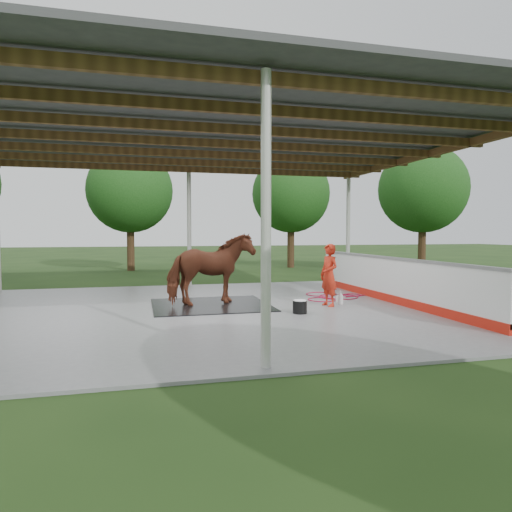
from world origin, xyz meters
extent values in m
plane|color=#1E3814|center=(0.00, 0.00, 0.00)|extent=(100.00, 100.00, 0.00)
cube|color=slate|center=(0.00, 0.00, 0.03)|extent=(12.00, 10.00, 0.05)
cylinder|color=beige|center=(0.00, -4.70, 1.98)|extent=(0.14, 0.14, 3.85)
cylinder|color=beige|center=(0.00, 4.70, 1.98)|extent=(0.14, 0.14, 3.85)
cylinder|color=beige|center=(5.70, 4.70, 1.98)|extent=(0.14, 0.14, 3.85)
cube|color=brown|center=(0.00, -4.50, 3.85)|extent=(12.00, 0.10, 0.18)
cube|color=brown|center=(0.00, -3.00, 3.85)|extent=(12.00, 0.10, 0.18)
cube|color=brown|center=(0.00, -1.50, 3.85)|extent=(12.00, 0.10, 0.18)
cube|color=brown|center=(0.00, 0.00, 3.85)|extent=(12.00, 0.10, 0.18)
cube|color=brown|center=(0.00, 1.50, 3.85)|extent=(12.00, 0.10, 0.18)
cube|color=brown|center=(0.00, 3.00, 3.85)|extent=(12.00, 0.10, 0.18)
cube|color=brown|center=(0.00, 4.50, 3.85)|extent=(12.00, 0.10, 0.18)
cube|color=brown|center=(5.70, 0.00, 3.85)|extent=(0.12, 10.00, 0.18)
cube|color=#38383A|center=(0.00, 0.00, 4.05)|extent=(12.60, 10.60, 0.10)
cube|color=red|center=(4.59, 0.00, 0.15)|extent=(0.14, 8.00, 0.20)
cube|color=white|center=(4.60, 0.00, 0.65)|extent=(0.12, 8.00, 1.00)
cube|color=slate|center=(4.60, 0.00, 1.17)|extent=(0.16, 8.00, 0.06)
cylinder|color=#382314|center=(-2.00, 12.00, 1.10)|extent=(0.36, 0.36, 2.20)
sphere|color=#194714|center=(-2.00, 12.00, 3.80)|extent=(4.00, 4.00, 4.00)
cylinder|color=#382314|center=(6.00, 12.00, 1.10)|extent=(0.36, 0.36, 2.20)
sphere|color=#194714|center=(6.00, 12.00, 3.80)|extent=(4.00, 4.00, 4.00)
cylinder|color=#382314|center=(11.00, 8.00, 1.10)|extent=(0.36, 0.36, 2.20)
sphere|color=#194714|center=(11.00, 8.00, 3.80)|extent=(4.00, 4.00, 4.00)
cube|color=black|center=(0.07, 0.53, 0.06)|extent=(2.78, 2.60, 0.02)
imported|color=brown|center=(0.07, 0.53, 0.94)|extent=(2.23, 1.45, 1.74)
imported|color=red|center=(2.81, -0.27, 0.80)|extent=(0.48, 0.62, 1.50)
cylinder|color=black|center=(1.79, -1.05, 0.19)|extent=(0.31, 0.31, 0.28)
cylinder|color=white|center=(1.79, -1.05, 0.33)|extent=(0.29, 0.29, 0.03)
imported|color=silver|center=(3.17, -0.17, 0.22)|extent=(0.18, 0.18, 0.34)
imported|color=#338CD8|center=(3.28, 0.24, 0.16)|extent=(0.14, 0.14, 0.22)
torus|color=#A60B31|center=(3.66, 1.04, 0.06)|extent=(1.06, 1.06, 0.02)
torus|color=#A60B31|center=(3.04, 0.67, 0.06)|extent=(0.77, 0.77, 0.02)
torus|color=#A60B31|center=(4.17, 1.25, 0.06)|extent=(0.54, 0.54, 0.02)
torus|color=#A60B31|center=(3.40, 1.64, 0.06)|extent=(0.85, 0.85, 0.02)
cylinder|color=#A60B31|center=(4.41, 1.13, 0.06)|extent=(1.16, 0.40, 0.02)
camera|label=1|loc=(-1.59, -10.40, 1.83)|focal=32.00mm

